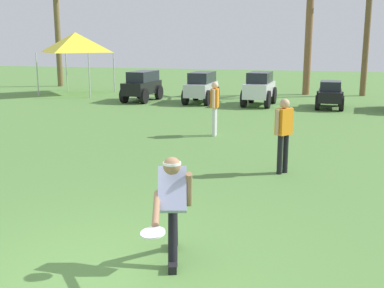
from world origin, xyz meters
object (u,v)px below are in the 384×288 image
object	(u,v)px
teammate_near_sideline	(284,129)
palm_tree_left_of_centre	(309,26)
frisbee_in_flight	(153,233)
parked_car_slot_d	(330,94)
palm_tree_far_left	(58,26)
teammate_midfield	(215,103)
event_tent	(76,42)
parked_car_slot_b	(202,86)
parked_car_slot_a	(142,85)
parked_car_slot_c	(259,88)
palm_tree_right_of_centre	(369,12)
frisbee_thrower	(173,203)

from	to	relation	value
teammate_near_sideline	palm_tree_left_of_centre	bearing A→B (deg)	90.59
frisbee_in_flight	teammate_near_sideline	distance (m)	5.33
parked_car_slot_d	palm_tree_far_left	xyz separation A→B (m)	(-15.52, 5.57, 2.93)
teammate_near_sideline	teammate_midfield	bearing A→B (deg)	122.37
palm_tree_far_left	event_tent	size ratio (longest dim) A/B	1.93
frisbee_in_flight	event_tent	size ratio (longest dim) A/B	0.12
parked_car_slot_b	parked_car_slot_d	bearing A→B (deg)	-2.77
parked_car_slot_a	parked_car_slot_d	bearing A→B (deg)	-1.12
parked_car_slot_c	frisbee_in_flight	bearing A→B (deg)	-86.55
palm_tree_left_of_centre	palm_tree_right_of_centre	xyz separation A→B (m)	(2.74, 0.20, 0.62)
frisbee_in_flight	teammate_near_sideline	world-z (taller)	teammate_near_sideline
parked_car_slot_c	palm_tree_left_of_centre	xyz separation A→B (m)	(1.74, 4.75, 2.65)
frisbee_in_flight	parked_car_slot_c	bearing A→B (deg)	93.45
teammate_midfield	parked_car_slot_a	world-z (taller)	teammate_midfield
parked_car_slot_b	parked_car_slot_c	world-z (taller)	parked_car_slot_c
teammate_midfield	palm_tree_far_left	xyz separation A→B (m)	(-12.28, 12.45, 2.55)
palm_tree_far_left	event_tent	world-z (taller)	palm_tree_far_left
teammate_near_sideline	palm_tree_far_left	distance (m)	21.77
parked_car_slot_c	parked_car_slot_b	bearing A→B (deg)	175.68
parked_car_slot_d	palm_tree_left_of_centre	distance (m)	5.71
teammate_midfield	palm_tree_far_left	bearing A→B (deg)	134.60
teammate_midfield	palm_tree_far_left	world-z (taller)	palm_tree_far_left
teammate_midfield	teammate_near_sideline	bearing A→B (deg)	-57.63
frisbee_thrower	palm_tree_far_left	world-z (taller)	palm_tree_far_left
parked_car_slot_b	palm_tree_far_left	bearing A→B (deg)	152.20
event_tent	parked_car_slot_d	bearing A→B (deg)	-9.34
teammate_near_sideline	event_tent	bearing A→B (deg)	132.62
teammate_midfield	parked_car_slot_c	world-z (taller)	teammate_midfield
palm_tree_left_of_centre	event_tent	world-z (taller)	palm_tree_left_of_centre
frisbee_in_flight	palm_tree_far_left	xyz separation A→B (m)	(-13.59, 21.24, 2.82)
palm_tree_right_of_centre	event_tent	world-z (taller)	palm_tree_right_of_centre
frisbee_thrower	palm_tree_left_of_centre	size ratio (longest dim) A/B	0.24
parked_car_slot_c	palm_tree_left_of_centre	bearing A→B (deg)	69.91
frisbee_in_flight	palm_tree_right_of_centre	world-z (taller)	palm_tree_right_of_centre
parked_car_slot_d	palm_tree_far_left	distance (m)	16.74
parked_car_slot_b	palm_tree_left_of_centre	size ratio (longest dim) A/B	0.41
teammate_midfield	palm_tree_far_left	distance (m)	17.67
teammate_near_sideline	teammate_midfield	size ratio (longest dim) A/B	1.00
teammate_near_sideline	parked_car_slot_b	world-z (taller)	teammate_near_sideline
frisbee_in_flight	palm_tree_right_of_centre	bearing A→B (deg)	80.31
palm_tree_left_of_centre	palm_tree_right_of_centre	size ratio (longest dim) A/B	0.90
frisbee_thrower	teammate_midfield	bearing A→B (deg)	99.19
parked_car_slot_a	palm_tree_right_of_centre	xyz separation A→B (m)	(9.79, 4.85, 3.30)
parked_car_slot_c	parked_car_slot_d	xyz separation A→B (m)	(2.88, -0.07, -0.18)
teammate_near_sideline	parked_car_slot_a	bearing A→B (deg)	124.22
parked_car_slot_b	palm_tree_right_of_centre	bearing A→B (deg)	33.97
parked_car_slot_b	teammate_midfield	bearing A→B (deg)	-72.79
palm_tree_far_left	event_tent	distance (m)	4.74
parked_car_slot_b	palm_tree_left_of_centre	world-z (taller)	palm_tree_left_of_centre
palm_tree_right_of_centre	teammate_midfield	bearing A→B (deg)	-112.15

